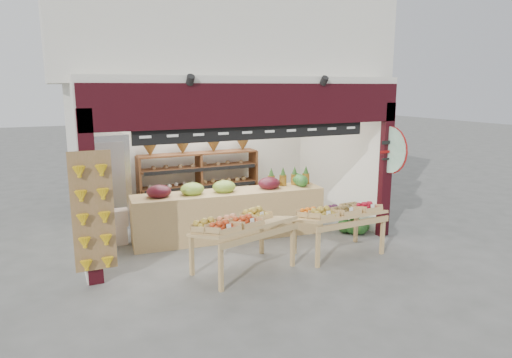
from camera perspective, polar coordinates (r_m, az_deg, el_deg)
The scene contains 11 objects.
ground at distance 9.12m, azimuth -2.46°, elevation -7.38°, with size 60.00×60.00×0.00m, color #61605C.
shop_structure at distance 10.19m, azimuth -6.26°, elevation 16.89°, with size 6.36×5.12×5.40m.
banana_board at distance 7.09m, azimuth -19.67°, elevation -4.19°, with size 0.60×0.15×1.80m.
gift_sign at distance 9.19m, azimuth 16.39°, elevation 3.52°, with size 0.04×0.93×0.92m.
back_shelving at distance 10.52m, azimuth -7.15°, elevation 1.04°, with size 2.78×0.46×1.74m.
refrigerator at distance 10.06m, azimuth -18.11°, elevation -0.29°, with size 0.77×0.77×1.99m, color silver.
cardboard_stack at distance 9.17m, azimuth -15.59°, elevation -6.11°, with size 0.98×0.72×0.66m.
mid_counter at distance 9.02m, azimuth -3.41°, elevation -4.20°, with size 3.81×1.06×1.16m.
display_table_left at distance 7.29m, azimuth -2.40°, elevation -5.76°, with size 1.78×1.30×1.02m.
display_table_right at distance 8.20m, azimuth 10.37°, elevation -4.20°, with size 1.54×0.90×0.97m.
watermelon_pile at distance 9.65m, azimuth 11.92°, elevation -5.40°, with size 0.63×0.65×0.49m.
Camera 1 is at (-3.25, -8.00, 2.95)m, focal length 32.00 mm.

